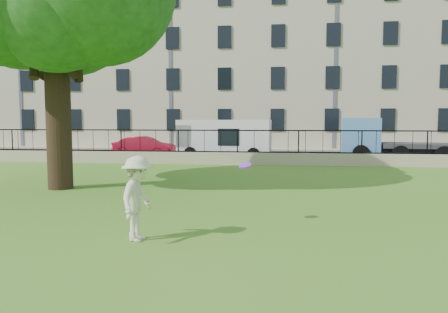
# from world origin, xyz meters

# --- Properties ---
(ground) EXTENTS (120.00, 120.00, 0.00)m
(ground) POSITION_xyz_m (0.00, 0.00, 0.00)
(ground) COLOR #3B721B
(ground) RESTS_ON ground
(retaining_wall) EXTENTS (50.00, 0.40, 0.60)m
(retaining_wall) POSITION_xyz_m (0.00, 12.00, 0.30)
(retaining_wall) COLOR tan
(retaining_wall) RESTS_ON ground
(iron_railing) EXTENTS (50.00, 0.05, 1.13)m
(iron_railing) POSITION_xyz_m (0.00, 12.00, 1.15)
(iron_railing) COLOR black
(iron_railing) RESTS_ON retaining_wall
(street) EXTENTS (60.00, 9.00, 0.01)m
(street) POSITION_xyz_m (0.00, 16.70, 0.01)
(street) COLOR black
(street) RESTS_ON ground
(sidewalk) EXTENTS (60.00, 1.40, 0.12)m
(sidewalk) POSITION_xyz_m (0.00, 21.90, 0.06)
(sidewalk) COLOR tan
(sidewalk) RESTS_ON ground
(building_row) EXTENTS (56.40, 10.40, 13.80)m
(building_row) POSITION_xyz_m (0.00, 27.57, 6.92)
(building_row) COLOR #B1A88C
(building_row) RESTS_ON ground
(man) EXTENTS (0.67, 1.08, 1.60)m
(man) POSITION_xyz_m (-0.60, -1.77, 0.80)
(man) COLOR beige
(man) RESTS_ON ground
(frisbee) EXTENTS (0.33, 0.32, 0.12)m
(frisbee) POSITION_xyz_m (1.30, -0.26, 1.28)
(frisbee) COLOR #8C28E7
(red_sedan) EXTENTS (3.82, 1.71, 1.22)m
(red_sedan) POSITION_xyz_m (-5.83, 15.40, 0.61)
(red_sedan) COLOR #B61631
(red_sedan) RESTS_ON street
(white_van) EXTENTS (5.35, 2.32, 2.20)m
(white_van) POSITION_xyz_m (-1.06, 15.40, 1.10)
(white_van) COLOR silver
(white_van) RESTS_ON street
(blue_truck) EXTENTS (5.71, 2.57, 2.32)m
(blue_truck) POSITION_xyz_m (8.23, 14.86, 1.16)
(blue_truck) COLOR #5186BE
(blue_truck) RESTS_ON street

